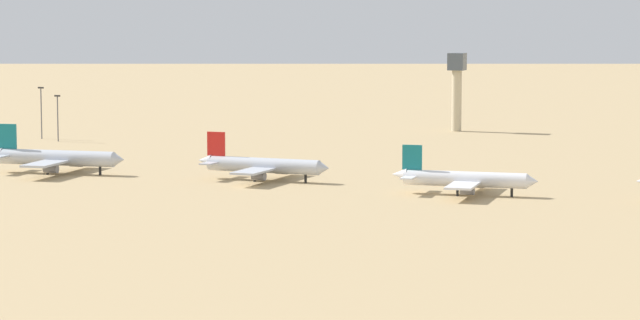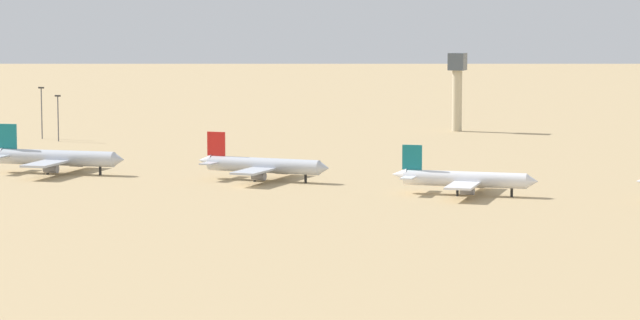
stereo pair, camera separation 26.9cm
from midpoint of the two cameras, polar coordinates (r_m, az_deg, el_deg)
name	(u,v)px [view 1 (the left image)]	position (r m, az deg, el deg)	size (l,w,h in m)	color
ground	(246,188)	(316.44, -3.02, -1.12)	(4000.00, 4000.00, 0.00)	tan
ridge_far_west	(279,12)	(1579.95, -1.64, 5.95)	(296.62, 221.93, 67.56)	gray
parked_jet_teal_1	(55,158)	(347.86, -10.61, 0.09)	(35.81, 30.23, 11.82)	silver
parked_jet_red_2	(262,165)	(328.39, -2.36, -0.22)	(33.30, 27.91, 11.02)	silver
parked_jet_teal_3	(464,179)	(304.77, 5.76, -0.77)	(31.86, 26.84, 10.52)	white
control_tower	(457,84)	(460.59, 5.50, 3.06)	(5.20, 5.20, 25.32)	#C6B793
light_pole_west	(58,114)	(431.13, -10.52, 1.82)	(1.80, 0.50, 13.93)	#59595E
light_pole_mid	(41,109)	(440.69, -11.16, 2.03)	(1.80, 0.50, 15.86)	#59595E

